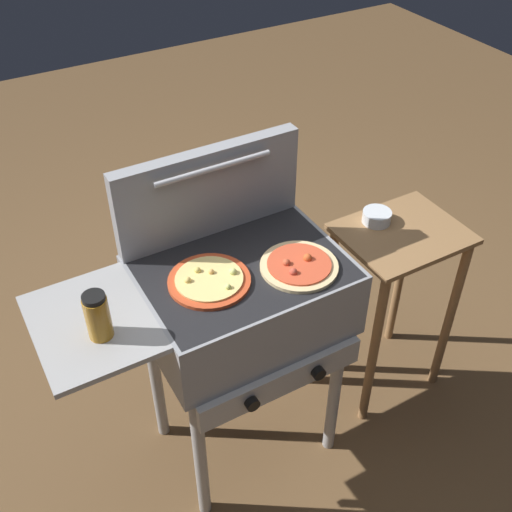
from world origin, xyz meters
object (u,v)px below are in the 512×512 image
pizza_cheese (209,280)px  grill (239,302)px  sauce_jar (98,316)px  topping_bowl_near (377,217)px  prep_table (394,279)px  pizza_pepperoni (299,266)px

pizza_cheese → grill: bearing=7.3°
pizza_cheese → sauce_jar: (-0.35, -0.05, 0.06)m
pizza_cheese → topping_bowl_near: pizza_cheese is taller
prep_table → topping_bowl_near: topping_bowl_near is taller
grill → pizza_cheese: pizza_cheese is taller
grill → sauce_jar: (-0.46, -0.06, 0.22)m
grill → prep_table: (0.67, 0.00, -0.20)m
sauce_jar → topping_bowl_near: sauce_jar is taller
prep_table → pizza_cheese: bearing=-178.7°
grill → pizza_pepperoni: (0.16, -0.09, 0.15)m
pizza_cheese → prep_table: (0.78, 0.02, -0.35)m
pizza_pepperoni → sauce_jar: (-0.62, 0.03, 0.06)m
grill → topping_bowl_near: grill is taller
pizza_pepperoni → topping_bowl_near: pizza_pepperoni is taller
pizza_pepperoni → grill: bearing=151.3°
grill → sauce_jar: 0.51m
grill → pizza_cheese: bearing=-172.7°
pizza_pepperoni → sauce_jar: sauce_jar is taller
pizza_cheese → prep_table: bearing=1.3°
sauce_jar → topping_bowl_near: bearing=8.4°
sauce_jar → prep_table: size_ratio=0.19×
sauce_jar → pizza_pepperoni: bearing=-2.6°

